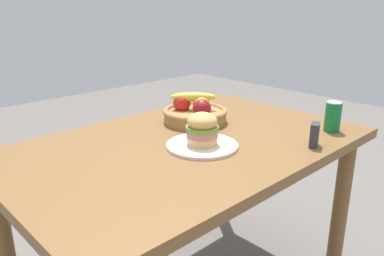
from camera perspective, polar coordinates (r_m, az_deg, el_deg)
The scene contains 6 objects.
dining_table at distance 1.54m, azimuth -0.58°, elevation -5.47°, with size 1.40×0.90×0.75m.
plate at distance 1.44m, azimuth 1.50°, elevation -2.61°, with size 0.27×0.27×0.01m, color silver.
sandwich at distance 1.42m, azimuth 1.53°, elevation -0.10°, with size 0.12×0.12×0.12m.
soda_can at distance 1.70m, azimuth 20.22°, elevation 1.59°, with size 0.07×0.07×0.13m.
fruit_basket at distance 1.72m, azimuth 0.44°, elevation 2.37°, with size 0.29×0.29×0.14m.
napkin_holder at distance 1.51m, azimuth 17.76°, elevation -0.97°, with size 0.06×0.03×0.09m, color #333338.
Camera 1 is at (-0.96, -1.03, 1.27)m, focal length 35.84 mm.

